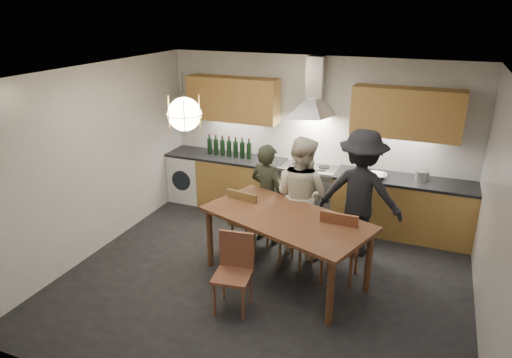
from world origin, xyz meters
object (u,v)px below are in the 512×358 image
at_px(chair_front, 234,266).
at_px(person_right, 360,193).
at_px(chair_back_left, 246,218).
at_px(mixing_bowl, 378,176).
at_px(stock_pot, 422,176).
at_px(person_left, 267,194).
at_px(person_mid, 301,195).
at_px(dining_table, 286,224).
at_px(wine_bottles, 229,146).

bearing_deg(chair_front, person_right, 50.68).
relative_size(chair_back_left, mixing_bowl, 3.62).
bearing_deg(mixing_bowl, chair_back_left, -138.94).
xyz_separation_m(chair_front, stock_pot, (1.83, 2.64, 0.45)).
relative_size(chair_back_left, chair_front, 1.09).
relative_size(chair_front, person_left, 0.60).
distance_m(chair_front, person_mid, 1.60).
bearing_deg(dining_table, person_left, 143.41).
relative_size(chair_back_left, person_mid, 0.59).
distance_m(chair_back_left, stock_pot, 2.67).
distance_m(chair_back_left, person_mid, 0.82).
xyz_separation_m(dining_table, person_mid, (-0.04, 0.77, 0.07)).
distance_m(chair_back_left, chair_front, 1.18).
bearing_deg(person_left, dining_table, 139.46).
relative_size(stock_pot, wine_bottles, 0.24).
relative_size(person_right, wine_bottles, 2.19).
xyz_separation_m(chair_front, mixing_bowl, (1.22, 2.48, 0.41)).
height_order(chair_front, stock_pot, stock_pot).
xyz_separation_m(dining_table, mixing_bowl, (0.86, 1.72, 0.16)).
relative_size(chair_back_left, person_left, 0.66).
distance_m(chair_back_left, person_left, 0.52).
bearing_deg(person_left, mixing_bowl, -132.76).
relative_size(person_mid, wine_bottles, 2.07).
bearing_deg(dining_table, chair_back_left, 171.26).
relative_size(chair_front, wine_bottles, 1.11).
relative_size(dining_table, mixing_bowl, 8.40).
height_order(person_mid, person_right, person_right).
xyz_separation_m(person_mid, person_right, (0.77, 0.26, 0.05)).
bearing_deg(person_left, chair_front, 112.68).
xyz_separation_m(person_mid, mixing_bowl, (0.90, 0.95, 0.09)).
height_order(chair_back_left, person_right, person_right).
relative_size(person_left, stock_pot, 7.73).
relative_size(person_mid, stock_pot, 8.66).
distance_m(dining_table, person_left, 1.01).
bearing_deg(chair_back_left, person_right, -145.76).
bearing_deg(stock_pot, wine_bottles, -179.47).
xyz_separation_m(chair_front, wine_bottles, (-1.28, 2.61, 0.55)).
bearing_deg(person_left, person_right, -156.01).
relative_size(dining_table, wine_bottles, 2.81).
relative_size(dining_table, stock_pot, 11.77).
distance_m(person_mid, mixing_bowl, 1.31).
distance_m(chair_front, stock_pot, 3.24).
bearing_deg(stock_pot, person_mid, -144.02).
bearing_deg(dining_table, wine_bottles, 150.93).
height_order(mixing_bowl, stock_pot, stock_pot).
distance_m(chair_front, person_right, 2.13).
xyz_separation_m(chair_front, person_right, (1.09, 1.79, 0.38)).
distance_m(dining_table, stock_pot, 2.39).
bearing_deg(chair_back_left, person_mid, -138.81).
bearing_deg(wine_bottles, person_left, -43.21).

